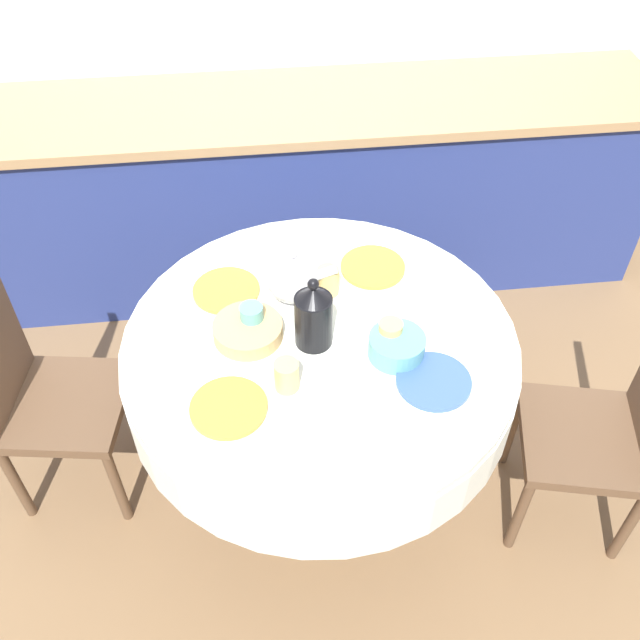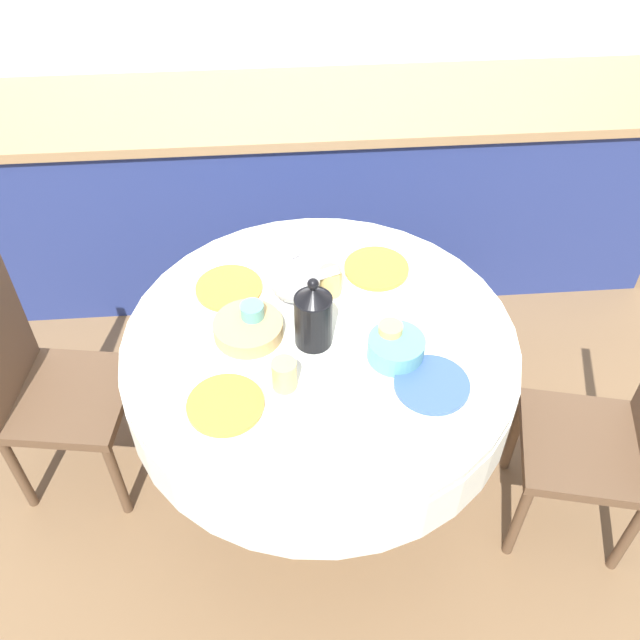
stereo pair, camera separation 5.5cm
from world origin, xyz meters
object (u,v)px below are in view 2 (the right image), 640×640
Objects in this scene: chair_right at (41,382)px; chair_left at (616,436)px; coffee_carafe at (313,316)px; teapot at (295,277)px.

chair_left is at bearing 87.76° from chair_right.
coffee_carafe is at bearing 89.40° from chair_right.
chair_left is 1.04m from coffee_carafe.
teapot is (-0.98, 0.40, 0.38)m from chair_left.
chair_left is 1.13m from teapot.
coffee_carafe is (-0.94, 0.21, 0.40)m from chair_left.
teapot is (-0.04, 0.19, -0.01)m from coffee_carafe.
coffee_carafe is (0.91, -0.15, 0.40)m from chair_right.
chair_left is 3.60× the size of coffee_carafe.
chair_left is 1.00× the size of chair_right.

